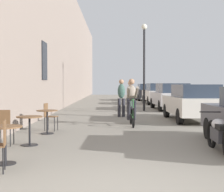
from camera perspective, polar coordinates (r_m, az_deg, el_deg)
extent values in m
plane|color=gray|center=(4.94, 1.96, -15.76)|extent=(88.00, 88.00, 0.00)
cube|color=gray|center=(19.21, -9.89, 10.56)|extent=(0.50, 68.00, 8.75)
cube|color=black|center=(15.60, -11.08, 5.80)|extent=(0.04, 1.10, 1.70)
cylinder|color=black|center=(6.83, -17.28, -10.75)|extent=(0.40, 0.40, 0.02)
cylinder|color=black|center=(6.77, -17.31, -7.88)|extent=(0.05, 0.05, 0.67)
cylinder|color=brown|center=(6.71, -17.34, -4.93)|extent=(0.64, 0.64, 0.02)
cylinder|color=black|center=(6.05, -17.65, -10.34)|extent=(0.02, 0.02, 0.45)
cylinder|color=black|center=(6.36, -17.38, -9.73)|extent=(0.02, 0.02, 0.45)
cube|color=brown|center=(6.12, -17.38, -5.86)|extent=(0.09, 0.34, 0.42)
cylinder|color=black|center=(8.68, -13.47, -7.99)|extent=(0.40, 0.40, 0.02)
cylinder|color=black|center=(8.63, -13.49, -5.72)|extent=(0.05, 0.05, 0.67)
cylinder|color=brown|center=(8.59, -13.51, -3.40)|extent=(0.64, 0.64, 0.02)
cylinder|color=black|center=(9.00, -18.00, -6.29)|extent=(0.02, 0.02, 0.45)
cylinder|color=black|center=(8.92, -15.99, -6.35)|extent=(0.02, 0.02, 0.45)
cylinder|color=black|center=(8.61, -16.53, -6.65)|extent=(0.02, 0.02, 0.45)
cube|color=brown|center=(8.77, -17.30, -4.95)|extent=(0.39, 0.39, 0.02)
cube|color=brown|center=(8.58, -17.64, -3.63)|extent=(0.34, 0.03, 0.42)
cylinder|color=black|center=(10.55, -10.64, -6.20)|extent=(0.40, 0.40, 0.02)
cylinder|color=black|center=(10.51, -10.65, -4.32)|extent=(0.05, 0.05, 0.67)
cylinder|color=brown|center=(10.47, -10.67, -2.42)|extent=(0.64, 0.64, 0.02)
cylinder|color=black|center=(11.30, -8.94, -4.55)|extent=(0.02, 0.02, 0.45)
cylinder|color=black|center=(10.99, -9.46, -4.73)|extent=(0.02, 0.02, 0.45)
cylinder|color=black|center=(11.40, -10.49, -4.50)|extent=(0.02, 0.02, 0.45)
cylinder|color=black|center=(11.10, -11.05, -4.68)|extent=(0.02, 0.02, 0.45)
cube|color=brown|center=(11.17, -9.99, -3.41)|extent=(0.43, 0.43, 0.02)
cube|color=brown|center=(11.21, -10.87, -2.27)|extent=(0.07, 0.34, 0.42)
torus|color=black|center=(11.81, 3.78, -3.73)|extent=(0.07, 0.71, 0.71)
torus|color=black|center=(12.85, 3.36, -3.26)|extent=(0.07, 0.71, 0.71)
cylinder|color=#2D6B38|center=(12.74, 3.40, -2.02)|extent=(0.04, 0.22, 0.58)
cylinder|color=#2D6B38|center=(12.22, 3.59, -0.62)|extent=(0.06, 0.83, 0.14)
cylinder|color=#2D6B38|center=(11.81, 3.77, -2.10)|extent=(0.04, 0.09, 0.67)
cylinder|color=#2D6B38|center=(12.35, 3.55, -3.29)|extent=(0.06, 1.00, 0.12)
cylinder|color=black|center=(11.81, 3.76, -0.47)|extent=(0.52, 0.04, 0.03)
ellipsoid|color=black|center=(12.63, 3.43, -0.63)|extent=(0.12, 0.24, 0.06)
ellipsoid|color=gray|center=(12.54, 3.47, 0.61)|extent=(0.35, 0.36, 0.59)
sphere|color=#A57A5B|center=(12.50, 3.49, 2.42)|extent=(0.22, 0.22, 0.22)
cylinder|color=#26262D|center=(12.51, 3.95, -2.40)|extent=(0.14, 0.40, 0.75)
cylinder|color=#26262D|center=(12.49, 3.03, -2.41)|extent=(0.14, 0.40, 0.75)
cylinder|color=gray|center=(12.17, 4.29, 0.54)|extent=(0.13, 0.75, 0.48)
cylinder|color=gray|center=(12.14, 2.95, 0.54)|extent=(0.09, 0.74, 0.48)
cylinder|color=#26262D|center=(15.66, 2.12, -1.97)|extent=(0.14, 0.14, 0.85)
cylinder|color=#26262D|center=(15.63, 1.40, -1.97)|extent=(0.14, 0.14, 0.85)
ellipsoid|color=#38564C|center=(15.61, 1.76, 0.82)|extent=(0.37, 0.28, 0.67)
sphere|color=#A57A5B|center=(15.61, 1.76, 2.42)|extent=(0.22, 0.22, 0.22)
cylinder|color=#26262D|center=(18.13, 2.88, -1.49)|extent=(0.14, 0.14, 0.81)
cylinder|color=#26262D|center=(18.10, 3.51, -1.49)|extent=(0.14, 0.14, 0.81)
ellipsoid|color=#9E9384|center=(18.09, 3.20, 0.82)|extent=(0.38, 0.30, 0.64)
sphere|color=tan|center=(18.08, 3.20, 2.15)|extent=(0.22, 0.22, 0.22)
cylinder|color=black|center=(19.30, 5.60, 4.34)|extent=(0.12, 0.12, 4.60)
sphere|color=silver|center=(19.55, 5.63, 11.50)|extent=(0.32, 0.32, 0.32)
cylinder|color=black|center=(9.76, 16.18, -5.23)|extent=(0.20, 0.59, 0.58)
cube|color=beige|center=(14.42, 13.41, -1.48)|extent=(1.82, 4.24, 0.69)
cube|color=#283342|center=(13.91, 13.95, 0.85)|extent=(1.51, 2.30, 0.51)
cylinder|color=black|center=(15.63, 9.32, -2.45)|extent=(0.21, 0.61, 0.61)
cylinder|color=black|center=(15.99, 14.93, -2.39)|extent=(0.21, 0.61, 0.61)
cylinder|color=black|center=(12.92, 11.50, -3.39)|extent=(0.21, 0.61, 0.61)
cylinder|color=black|center=(13.35, 18.19, -3.28)|extent=(0.21, 0.61, 0.61)
cube|color=#B7B7BC|center=(20.39, 9.92, -0.38)|extent=(1.95, 4.43, 0.71)
cube|color=#283342|center=(19.86, 10.23, 1.34)|extent=(1.60, 2.41, 0.53)
cylinder|color=black|center=(21.68, 7.01, -1.17)|extent=(0.22, 0.64, 0.63)
cylinder|color=black|center=(21.99, 11.26, -1.15)|extent=(0.22, 0.64, 0.63)
cylinder|color=black|center=(18.83, 8.34, -1.65)|extent=(0.22, 0.64, 0.63)
cylinder|color=black|center=(19.19, 13.19, -1.62)|extent=(0.22, 0.64, 0.63)
cube|color=beige|center=(25.96, 7.80, 0.15)|extent=(1.96, 4.48, 0.72)
cube|color=#283342|center=(25.43, 8.00, 1.53)|extent=(1.61, 2.43, 0.54)
cylinder|color=black|center=(27.30, 5.58, -0.51)|extent=(0.22, 0.64, 0.64)
cylinder|color=black|center=(27.56, 9.02, -0.50)|extent=(0.22, 0.64, 0.64)
cylinder|color=black|center=(24.41, 6.41, -0.81)|extent=(0.22, 0.64, 0.64)
cylinder|color=black|center=(24.69, 10.25, -0.79)|extent=(0.22, 0.64, 0.64)
cube|color=black|center=(31.73, 5.97, 0.47)|extent=(1.90, 4.38, 0.71)
cube|color=#283342|center=(31.20, 6.10, 1.57)|extent=(1.56, 2.38, 0.53)
cylinder|color=black|center=(33.07, 4.26, -0.08)|extent=(0.22, 0.63, 0.63)
cylinder|color=black|center=(33.26, 7.06, -0.08)|extent=(0.22, 0.63, 0.63)
cylinder|color=black|center=(30.22, 4.77, -0.28)|extent=(0.22, 0.63, 0.63)
cylinder|color=black|center=(30.43, 7.83, -0.27)|extent=(0.22, 0.63, 0.63)
torus|color=black|center=(8.54, 16.56, -6.21)|extent=(0.13, 0.69, 0.69)
cube|color=#333338|center=(7.83, 17.79, -6.23)|extent=(0.28, 0.77, 0.28)
ellipsoid|color=#B7B7BC|center=(7.90, 17.62, -4.55)|extent=(0.31, 0.53, 0.24)
cube|color=black|center=(7.54, 18.33, -5.02)|extent=(0.26, 0.45, 0.10)
cylinder|color=black|center=(8.39, 16.75, -2.58)|extent=(0.62, 0.06, 0.03)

